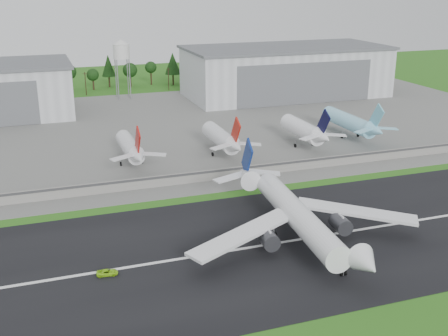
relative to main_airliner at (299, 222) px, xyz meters
name	(u,v)px	position (x,y,z in m)	size (l,w,h in m)	color
ground	(295,263)	(-5.32, -9.57, -4.89)	(600.00, 600.00, 0.00)	#266718
runway	(276,243)	(-5.32, 0.43, -4.84)	(320.00, 60.00, 0.10)	black
runway_centerline	(276,243)	(-5.32, 0.43, -4.78)	(220.00, 1.00, 0.02)	white
apron	(164,128)	(-5.32, 110.43, -4.84)	(320.00, 150.00, 0.10)	slate
blast_fence	(214,175)	(-5.32, 45.42, -3.09)	(240.00, 0.61, 3.50)	gray
hangar_east	(286,71)	(69.68, 155.35, 7.73)	(102.00, 47.00, 25.20)	silver
water_tower	(121,49)	(-10.32, 175.43, 19.66)	(8.40, 8.40, 29.40)	#99999E
utility_poles	(129,92)	(-5.32, 190.43, -4.89)	(230.00, 3.00, 12.00)	black
treeline	(124,88)	(-5.32, 205.43, -4.89)	(320.00, 16.00, 22.00)	black
main_airliner	(299,222)	(0.00, 0.00, 0.00)	(57.05, 59.27, 18.17)	white
ground_vehicle	(107,272)	(-43.99, -1.43, -4.18)	(2.03, 4.40, 1.22)	#98DA19
parked_jet_red_a	(132,149)	(-26.15, 66.96, 1.07)	(7.36, 31.29, 16.46)	silver
parked_jet_red_b	(224,139)	(5.17, 67.00, 1.30)	(7.36, 31.29, 16.70)	white
parked_jet_navy	(306,131)	(36.43, 67.02, 1.45)	(7.36, 31.29, 16.86)	white
parked_jet_skyblue	(353,123)	(58.50, 72.00, 1.28)	(7.36, 37.29, 16.73)	#8EDAF6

